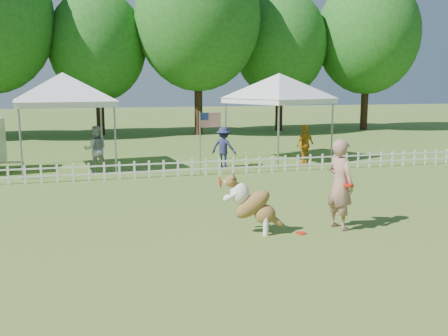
% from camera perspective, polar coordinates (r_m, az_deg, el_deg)
% --- Properties ---
extents(ground, '(120.00, 120.00, 0.00)m').
position_cam_1_polar(ground, '(11.05, 4.89, -7.22)').
color(ground, '#396820').
rests_on(ground, ground).
extents(picket_fence, '(22.00, 0.08, 0.60)m').
position_cam_1_polar(picket_fence, '(17.56, -2.87, 0.11)').
color(picket_fence, white).
rests_on(picket_fence, ground).
extents(handler, '(0.66, 0.83, 2.00)m').
position_cam_1_polar(handler, '(11.28, 13.14, -1.84)').
color(handler, '#A06F60').
rests_on(handler, ground).
extents(dog, '(1.32, 0.80, 1.29)m').
position_cam_1_polar(dog, '(10.69, 3.37, -4.18)').
color(dog, brown).
rests_on(dog, ground).
extents(frisbee_on_turf, '(0.29, 0.29, 0.02)m').
position_cam_1_polar(frisbee_on_turf, '(10.97, 8.78, -7.36)').
color(frisbee_on_turf, red).
rests_on(frisbee_on_turf, ground).
extents(canopy_tent_left, '(3.82, 3.82, 3.53)m').
position_cam_1_polar(canopy_tent_left, '(19.57, -17.74, 4.96)').
color(canopy_tent_left, white).
rests_on(canopy_tent_left, ground).
extents(canopy_tent_right, '(4.54, 4.54, 3.55)m').
position_cam_1_polar(canopy_tent_right, '(21.20, 6.25, 5.71)').
color(canopy_tent_right, white).
rests_on(canopy_tent_right, ground).
extents(flag_pole, '(0.86, 0.23, 2.23)m').
position_cam_1_polar(flag_pole, '(17.74, -2.74, 2.87)').
color(flag_pole, gray).
rests_on(flag_pole, ground).
extents(spectator_a, '(0.86, 0.68, 1.71)m').
position_cam_1_polar(spectator_a, '(18.54, -14.43, 2.06)').
color(spectator_a, '#96969B').
rests_on(spectator_a, ground).
extents(spectator_b, '(1.16, 1.10, 1.57)m').
position_cam_1_polar(spectator_b, '(19.15, -0.02, 2.38)').
color(spectator_b, '#212547').
rests_on(spectator_b, ground).
extents(spectator_c, '(1.02, 0.77, 1.61)m').
position_cam_1_polar(spectator_c, '(20.16, 9.24, 2.67)').
color(spectator_c, '#BE7916').
rests_on(spectator_c, ground).
extents(tree_center_left, '(6.00, 6.00, 9.80)m').
position_cam_1_polar(tree_center_left, '(32.49, -14.21, 12.32)').
color(tree_center_left, '#1E5317').
rests_on(tree_center_left, ground).
extents(tree_center_right, '(7.60, 7.60, 12.60)m').
position_cam_1_polar(tree_center_right, '(31.79, -3.01, 15.19)').
color(tree_center_right, '#1E5317').
rests_on(tree_center_right, ground).
extents(tree_right, '(6.20, 6.20, 10.40)m').
position_cam_1_polar(tree_right, '(34.87, 6.41, 12.83)').
color(tree_right, '#1E5317').
rests_on(tree_right, ground).
extents(tree_far_right, '(7.00, 7.00, 11.40)m').
position_cam_1_polar(tree_far_right, '(36.63, 16.03, 13.15)').
color(tree_far_right, '#1E5317').
rests_on(tree_far_right, ground).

